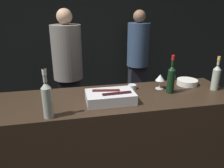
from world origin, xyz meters
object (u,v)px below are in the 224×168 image
at_px(white_wine_bottle, 47,98).
at_px(person_in_hoodie, 138,56).
at_px(person_blond_tee, 68,67).
at_px(wine_glass, 160,78).
at_px(bowl_white, 187,82).
at_px(rose_wine_bottle, 216,76).
at_px(candle_votive, 132,87).
at_px(red_wine_bottle_burgundy, 171,78).
at_px(ice_bin_with_bottles, 111,96).

height_order(white_wine_bottle, person_in_hoodie, person_in_hoodie).
bearing_deg(person_blond_tee, wine_glass, 60.27).
distance_m(bowl_white, rose_wine_bottle, 0.29).
xyz_separation_m(wine_glass, white_wine_bottle, (-1.08, -0.39, 0.04)).
relative_size(candle_votive, rose_wine_bottle, 0.24).
height_order(wine_glass, white_wine_bottle, white_wine_bottle).
relative_size(bowl_white, red_wine_bottle_burgundy, 0.58).
height_order(bowl_white, red_wine_bottle_burgundy, red_wine_bottle_burgundy).
height_order(candle_votive, rose_wine_bottle, rose_wine_bottle).
relative_size(wine_glass, candle_votive, 1.82).
xyz_separation_m(red_wine_bottle_burgundy, person_blond_tee, (-0.97, 1.23, -0.17)).
bearing_deg(wine_glass, person_in_hoodie, 79.29).
bearing_deg(red_wine_bottle_burgundy, person_in_hoodie, 81.86).
distance_m(bowl_white, white_wine_bottle, 1.49).
xyz_separation_m(white_wine_bottle, rose_wine_bottle, (1.61, 0.26, -0.02)).
relative_size(red_wine_bottle_burgundy, person_in_hoodie, 0.21).
relative_size(white_wine_bottle, red_wine_bottle_burgundy, 1.03).
relative_size(ice_bin_with_bottles, person_blond_tee, 0.24).
relative_size(ice_bin_with_bottles, candle_votive, 5.09).
height_order(ice_bin_with_bottles, person_blond_tee, person_blond_tee).
height_order(ice_bin_with_bottles, white_wine_bottle, white_wine_bottle).
height_order(ice_bin_with_bottles, red_wine_bottle_burgundy, red_wine_bottle_burgundy).
bearing_deg(ice_bin_with_bottles, bowl_white, 16.29).
bearing_deg(bowl_white, red_wine_bottle_burgundy, -148.45).
relative_size(wine_glass, red_wine_bottle_burgundy, 0.41).
relative_size(red_wine_bottle_burgundy, rose_wine_bottle, 1.09).
bearing_deg(wine_glass, bowl_white, 8.62).
xyz_separation_m(bowl_white, wine_glass, (-0.34, -0.05, 0.08)).
bearing_deg(person_blond_tee, candle_votive, 51.79).
bearing_deg(red_wine_bottle_burgundy, person_blond_tee, 128.07).
bearing_deg(wine_glass, white_wine_bottle, -159.87).
distance_m(wine_glass, red_wine_bottle_burgundy, 0.14).
bearing_deg(rose_wine_bottle, white_wine_bottle, -170.85).
distance_m(candle_votive, person_in_hoodie, 1.70).
xyz_separation_m(red_wine_bottle_burgundy, person_in_hoodie, (0.25, 1.76, -0.18)).
distance_m(red_wine_bottle_burgundy, person_blond_tee, 1.57).
bearing_deg(bowl_white, white_wine_bottle, -162.52).
relative_size(person_in_hoodie, person_blond_tee, 0.98).
bearing_deg(person_blond_tee, white_wine_bottle, 14.63).
distance_m(candle_votive, person_blond_tee, 1.23).
height_order(candle_votive, red_wine_bottle_burgundy, red_wine_bottle_burgundy).
distance_m(white_wine_bottle, person_in_hoodie, 2.47).
distance_m(ice_bin_with_bottles, person_in_hoodie, 2.05).
height_order(ice_bin_with_bottles, bowl_white, ice_bin_with_bottles).
distance_m(red_wine_bottle_burgundy, rose_wine_bottle, 0.48).
relative_size(candle_votive, white_wine_bottle, 0.22).
xyz_separation_m(wine_glass, red_wine_bottle_burgundy, (0.06, -0.12, 0.04)).
height_order(white_wine_bottle, red_wine_bottle_burgundy, white_wine_bottle).
bearing_deg(person_in_hoodie, rose_wine_bottle, 100.40).
bearing_deg(rose_wine_bottle, wine_glass, 165.91).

